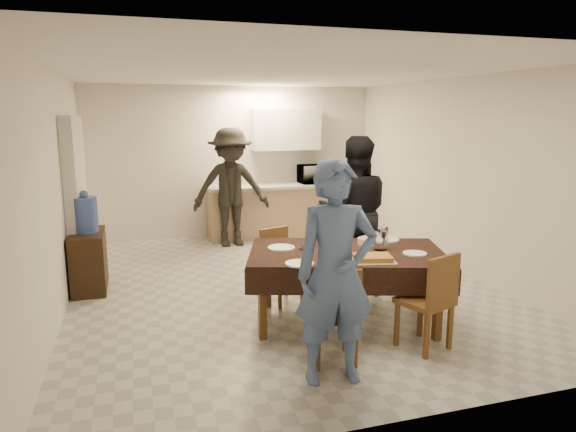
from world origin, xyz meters
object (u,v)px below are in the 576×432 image
console (89,261)px  savoury_tart (373,258)px  wine_bottle (340,234)px  person_kitchen (231,188)px  water_jug (85,215)px  dining_table (347,255)px  person_near (336,273)px  microwave (316,174)px  water_pitcher (381,240)px  person_far (354,213)px

console → savoury_tart: bearing=-39.7°
wine_bottle → person_kitchen: bearing=97.6°
console → water_jug: bearing=0.0°
wine_bottle → dining_table: bearing=-45.0°
person_near → person_kitchen: 4.54m
savoury_tart → person_kitchen: 3.92m
water_jug → person_near: person_near is taller
console → microwave: size_ratio=1.31×
microwave → person_near: 5.26m
water_pitcher → person_kitchen: 3.64m
wine_bottle → person_near: 1.21m
wine_bottle → microwave: size_ratio=0.57×
console → wine_bottle: bearing=-35.4°
console → person_kitchen: (2.08, 1.63, 0.60)m
person_far → person_kitchen: size_ratio=0.97×
microwave → person_kitchen: bearing=15.5°
console → person_far: size_ratio=0.42×
wine_bottle → person_near: (-0.50, -1.10, -0.03)m
console → water_pitcher: (2.94, -1.91, 0.50)m
water_pitcher → person_far: 1.12m
dining_table → person_kitchen: size_ratio=1.15×
water_pitcher → person_kitchen: size_ratio=0.11×
water_jug → person_kitchen: person_kitchen is taller
water_jug → person_far: size_ratio=0.23×
water_pitcher → person_kitchen: bearing=103.7°
person_far → person_kitchen: person_kitchen is taller
person_far → person_kitchen: 2.66m
console → microwave: (3.70, 2.08, 0.71)m
wine_bottle → microwave: (1.16, 3.89, 0.15)m
console → wine_bottle: 3.17m
wine_bottle → person_near: person_near is taller
dining_table → savoury_tart: (0.10, -0.38, 0.06)m
console → person_far: bearing=-14.4°
console → microwave: bearing=29.4°
microwave → person_kitchen: 1.69m
water_jug → savoury_tart: 3.50m
person_near → person_far: person_far is taller
wine_bottle → person_kitchen: (-0.46, 3.44, 0.03)m
dining_table → water_pitcher: (0.35, -0.05, 0.14)m
water_jug → water_pitcher: 3.50m
savoury_tart → water_jug: bearing=140.3°
console → dining_table: bearing=-35.6°
person_kitchen → console: bearing=-141.8°
person_kitchen → microwave: bearing=15.5°
wine_bottle → person_far: 1.17m
dining_table → person_kitchen: 3.53m
water_jug → water_pitcher: water_jug is taller
water_jug → person_far: 3.24m
person_far → dining_table: bearing=81.1°
wine_bottle → person_far: bearing=59.0°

